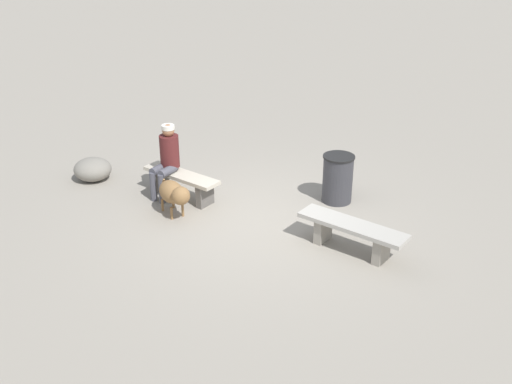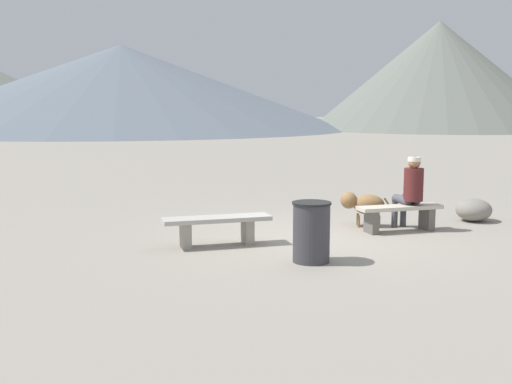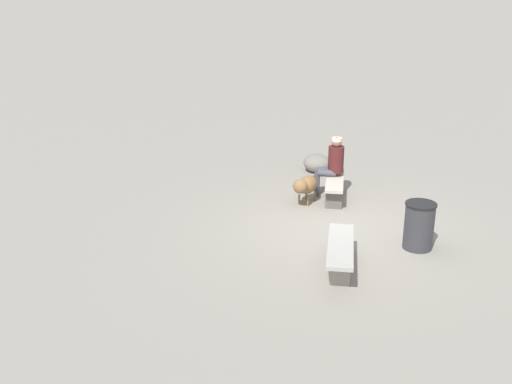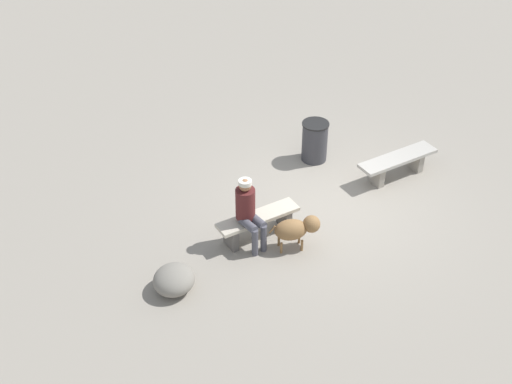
# 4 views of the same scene
# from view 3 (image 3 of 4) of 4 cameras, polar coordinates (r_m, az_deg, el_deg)

# --- Properties ---
(ground) EXTENTS (210.00, 210.00, 0.06)m
(ground) POSITION_cam_3_polar(r_m,az_deg,el_deg) (11.79, 7.62, -3.57)
(ground) COLOR gray
(bench_left) EXTENTS (1.72, 0.57, 0.46)m
(bench_left) POSITION_cam_3_polar(r_m,az_deg,el_deg) (10.12, 7.88, -5.52)
(bench_left) COLOR gray
(bench_left) RESTS_ON ground
(bench_right) EXTENTS (1.55, 0.51, 0.46)m
(bench_right) POSITION_cam_3_polar(r_m,az_deg,el_deg) (13.18, 7.36, 0.64)
(bench_right) COLOR #605B56
(bench_right) RESTS_ON ground
(seated_person) EXTENTS (0.35, 0.62, 1.31)m
(seated_person) POSITION_cam_3_polar(r_m,az_deg,el_deg) (13.28, 7.14, 2.81)
(seated_person) COLOR #511E1E
(seated_person) RESTS_ON ground
(dog) EXTENTS (0.83, 0.60, 0.63)m
(dog) POSITION_cam_3_polar(r_m,az_deg,el_deg) (12.79, 4.66, 0.63)
(dog) COLOR olive
(dog) RESTS_ON ground
(trash_bin) EXTENTS (0.55, 0.55, 0.85)m
(trash_bin) POSITION_cam_3_polar(r_m,az_deg,el_deg) (11.12, 14.99, -3.06)
(trash_bin) COLOR #38383D
(trash_bin) RESTS_ON ground
(boulder) EXTENTS (0.94, 0.92, 0.43)m
(boulder) POSITION_cam_3_polar(r_m,az_deg,el_deg) (14.99, 5.74, 2.71)
(boulder) COLOR gray
(boulder) RESTS_ON ground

